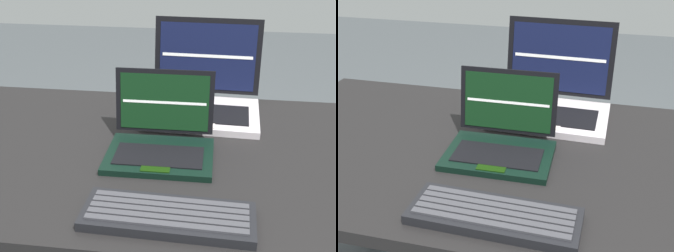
% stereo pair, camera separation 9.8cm
% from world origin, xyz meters
% --- Properties ---
extents(desk, '(1.41, 0.73, 0.72)m').
position_xyz_m(desk, '(0.00, 0.00, 0.62)').
color(desk, black).
rests_on(desk, ground).
extents(laptop_front, '(0.26, 0.21, 0.19)m').
position_xyz_m(laptop_front, '(-0.03, -0.01, 0.76)').
color(laptop_front, black).
rests_on(laptop_front, desk).
extents(laptop_rear, '(0.34, 0.28, 0.26)m').
position_xyz_m(laptop_rear, '(0.07, 0.25, 0.77)').
color(laptop_rear, '#BAB0B6').
rests_on(laptop_rear, desk).
extents(external_keyboard, '(0.34, 0.13, 0.03)m').
position_xyz_m(external_keyboard, '(0.02, -0.26, 0.73)').
color(external_keyboard, black).
rests_on(external_keyboard, desk).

